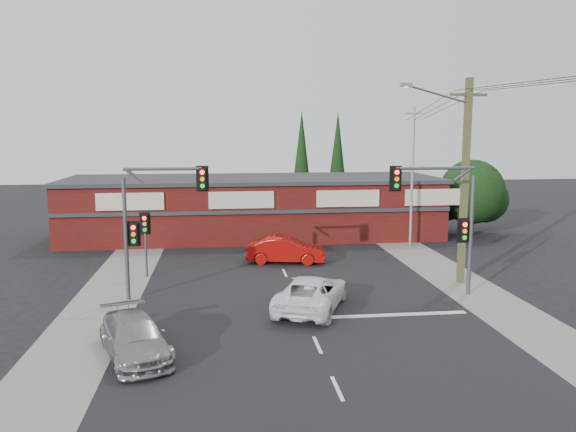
{
  "coord_description": "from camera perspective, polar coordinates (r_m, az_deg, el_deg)",
  "views": [
    {
      "loc": [
        -3.28,
        -23.0,
        7.49
      ],
      "look_at": [
        -0.17,
        3.0,
        3.52
      ],
      "focal_mm": 35.0,
      "sensor_mm": 36.0,
      "label": 1
    }
  ],
  "objects": [
    {
      "name": "lane_dashes",
      "position": [
        25.12,
        1.0,
        -8.68
      ],
      "size": [
        0.12,
        39.12,
        0.01
      ],
      "color": "silver",
      "rests_on": "ground"
    },
    {
      "name": "verge_right",
      "position": [
        31.28,
        15.59,
        -5.53
      ],
      "size": [
        3.0,
        70.0,
        0.02
      ],
      "primitive_type": "cube",
      "color": "gray",
      "rests_on": "ground"
    },
    {
      "name": "stop_line",
      "position": [
        23.75,
        10.28,
        -9.86
      ],
      "size": [
        6.5,
        0.35,
        0.01
      ],
      "primitive_type": "cube",
      "color": "silver",
      "rests_on": "ground"
    },
    {
      "name": "conifer_near",
      "position": [
        47.53,
        1.39,
        6.2
      ],
      "size": [
        1.8,
        1.8,
        9.25
      ],
      "color": "#2D2116",
      "rests_on": "ground"
    },
    {
      "name": "road_strip",
      "position": [
        29.16,
        -0.14,
        -6.24
      ],
      "size": [
        14.0,
        70.0,
        0.01
      ],
      "primitive_type": "cube",
      "color": "black",
      "rests_on": "ground"
    },
    {
      "name": "verge_left",
      "position": [
        29.45,
        -16.91,
        -6.47
      ],
      "size": [
        3.0,
        70.0,
        0.02
      ],
      "primitive_type": "cube",
      "color": "gray",
      "rests_on": "ground"
    },
    {
      "name": "tree_cluster",
      "position": [
        42.68,
        18.14,
        2.02
      ],
      "size": [
        5.9,
        5.1,
        5.5
      ],
      "color": "#2D2116",
      "rests_on": "ground"
    },
    {
      "name": "pedestal_signal",
      "position": [
        29.7,
        -14.31,
        -1.5
      ],
      "size": [
        0.55,
        0.27,
        3.38
      ],
      "color": "#47494C",
      "rests_on": "ground"
    },
    {
      "name": "utility_pole",
      "position": [
        28.55,
        17.31,
        4.03
      ],
      "size": [
        4.38,
        0.59,
        10.0
      ],
      "color": "brown",
      "rests_on": "ground"
    },
    {
      "name": "traffic_mast_right",
      "position": [
        26.29,
        15.93,
        0.55
      ],
      "size": [
        3.96,
        0.27,
        5.97
      ],
      "color": "#47494C",
      "rests_on": "ground"
    },
    {
      "name": "conifer_far",
      "position": [
        50.1,
        5.05,
        6.29
      ],
      "size": [
        1.8,
        1.8,
        9.25
      ],
      "color": "#2D2116",
      "rests_on": "ground"
    },
    {
      "name": "steel_pole",
      "position": [
        37.19,
        12.51,
        4.12
      ],
      "size": [
        1.2,
        0.16,
        9.0
      ],
      "color": "gray",
      "rests_on": "ground"
    },
    {
      "name": "shop_building",
      "position": [
        40.4,
        -3.52,
        0.99
      ],
      "size": [
        27.3,
        8.4,
        4.22
      ],
      "color": "#450F0D",
      "rests_on": "ground"
    },
    {
      "name": "white_suv",
      "position": [
        23.97,
        2.4,
        -7.79
      ],
      "size": [
        4.16,
        5.66,
        1.43
      ],
      "primitive_type": "imported",
      "rotation": [
        0.0,
        0.0,
        2.75
      ],
      "color": "white",
      "rests_on": "ground"
    },
    {
      "name": "silver_suv",
      "position": [
        19.86,
        -15.32,
        -11.79
      ],
      "size": [
        3.27,
        4.92,
        1.32
      ],
      "primitive_type": "imported",
      "rotation": [
        0.0,
        0.0,
        0.34
      ],
      "color": "gray",
      "rests_on": "ground"
    },
    {
      "name": "ground",
      "position": [
        24.41,
        1.25,
        -9.24
      ],
      "size": [
        120.0,
        120.0,
        0.0
      ],
      "primitive_type": "plane",
      "color": "black",
      "rests_on": "ground"
    },
    {
      "name": "red_sedan",
      "position": [
        32.2,
        -0.21,
        -3.47
      ],
      "size": [
        4.71,
        2.39,
        1.48
      ],
      "primitive_type": "imported",
      "rotation": [
        0.0,
        0.0,
        1.38
      ],
      "color": "#A70D0A",
      "rests_on": "ground"
    },
    {
      "name": "traffic_mast_left",
      "position": [
        25.45,
        -13.86,
        0.33
      ],
      "size": [
        3.77,
        0.27,
        5.97
      ],
      "color": "#47494C",
      "rests_on": "ground"
    },
    {
      "name": "power_lines",
      "position": [
        23.71,
        23.43,
        11.68
      ],
      "size": [
        2.01,
        29.0,
        1.22
      ],
      "color": "black",
      "rests_on": "ground"
    }
  ]
}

